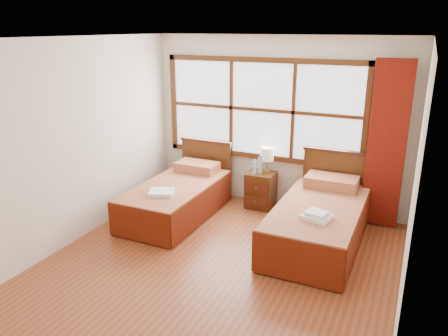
% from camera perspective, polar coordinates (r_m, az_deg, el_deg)
% --- Properties ---
extents(floor, '(4.50, 4.50, 0.00)m').
position_cam_1_polar(floor, '(5.24, -1.32, -13.14)').
color(floor, brown).
rests_on(floor, ground).
extents(ceiling, '(4.50, 4.50, 0.00)m').
position_cam_1_polar(ceiling, '(4.48, -1.57, 16.61)').
color(ceiling, white).
rests_on(ceiling, wall_back).
extents(wall_back, '(4.00, 0.00, 4.00)m').
position_cam_1_polar(wall_back, '(6.73, 7.02, 5.79)').
color(wall_back, silver).
rests_on(wall_back, floor).
extents(wall_left, '(0.00, 4.50, 4.50)m').
position_cam_1_polar(wall_left, '(5.83, -19.43, 2.98)').
color(wall_left, silver).
rests_on(wall_left, floor).
extents(wall_right, '(0.00, 4.50, 4.50)m').
position_cam_1_polar(wall_right, '(4.27, 23.52, -2.85)').
color(wall_right, silver).
rests_on(wall_right, floor).
extents(window, '(3.16, 0.06, 1.56)m').
position_cam_1_polar(window, '(6.73, 4.95, 7.60)').
color(window, white).
rests_on(window, wall_back).
extents(curtain, '(0.50, 0.16, 2.30)m').
position_cam_1_polar(curtain, '(6.34, 20.48, 2.80)').
color(curtain, maroon).
rests_on(curtain, wall_back).
extents(bed_left, '(0.98, 2.00, 0.95)m').
position_cam_1_polar(bed_left, '(6.56, -6.00, -3.74)').
color(bed_left, '#431D0E').
rests_on(bed_left, floor).
extents(bed_right, '(1.05, 2.07, 1.02)m').
position_cam_1_polar(bed_right, '(5.84, 12.35, -6.69)').
color(bed_right, '#431D0E').
rests_on(bed_right, floor).
extents(nightstand, '(0.42, 0.42, 0.56)m').
position_cam_1_polar(nightstand, '(6.83, 4.80, -2.88)').
color(nightstand, '#4B2710').
rests_on(nightstand, floor).
extents(towels_left, '(0.42, 0.39, 0.05)m').
position_cam_1_polar(towels_left, '(6.08, -8.16, -3.17)').
color(towels_left, white).
rests_on(towels_left, bed_left).
extents(towels_right, '(0.37, 0.34, 0.09)m').
position_cam_1_polar(towels_right, '(5.28, 12.01, -6.12)').
color(towels_right, white).
rests_on(towels_right, bed_right).
extents(lamp, '(0.20, 0.20, 0.39)m').
position_cam_1_polar(lamp, '(6.71, 5.65, 1.73)').
color(lamp, gold).
rests_on(lamp, nightstand).
extents(bottle_near, '(0.06, 0.06, 0.23)m').
position_cam_1_polar(bottle_near, '(6.66, 4.01, 0.10)').
color(bottle_near, '#A4C4D4').
rests_on(bottle_near, nightstand).
extents(bottle_far, '(0.07, 0.07, 0.27)m').
position_cam_1_polar(bottle_far, '(6.71, 4.73, 0.38)').
color(bottle_far, '#A4C4D4').
rests_on(bottle_far, nightstand).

